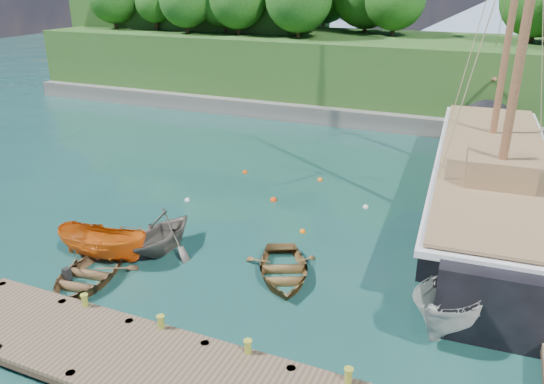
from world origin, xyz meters
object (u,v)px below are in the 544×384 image
at_px(rowboat_0, 87,282).
at_px(rowboat_2, 283,276).
at_px(motorboat_orange, 105,259).
at_px(schooner, 490,187).
at_px(rowboat_1, 163,250).
at_px(cabin_boat_white, 461,322).

distance_m(rowboat_0, rowboat_2, 7.45).
height_order(motorboat_orange, schooner, schooner).
xyz_separation_m(rowboat_1, motorboat_orange, (-1.74, -1.61, 0.00)).
bearing_deg(schooner, rowboat_2, -128.33).
height_order(rowboat_2, motorboat_orange, motorboat_orange).
height_order(motorboat_orange, cabin_boat_white, cabin_boat_white).
relative_size(cabin_boat_white, schooner, 0.19).
bearing_deg(rowboat_0, motorboat_orange, 99.64).
height_order(rowboat_1, rowboat_2, rowboat_1).
bearing_deg(rowboat_2, cabin_boat_white, -28.45).
bearing_deg(schooner, rowboat_0, -139.18).
height_order(rowboat_0, rowboat_2, rowboat_0).
height_order(rowboat_1, motorboat_orange, rowboat_1).
distance_m(motorboat_orange, schooner, 18.29).
relative_size(motorboat_orange, schooner, 0.14).
relative_size(rowboat_0, schooner, 0.14).
relative_size(rowboat_0, rowboat_1, 1.13).
distance_m(rowboat_1, rowboat_2, 5.49).
bearing_deg(rowboat_0, rowboat_2, 18.04).
bearing_deg(rowboat_1, schooner, 42.22).
height_order(cabin_boat_white, schooner, schooner).
xyz_separation_m(rowboat_1, rowboat_2, (5.49, -0.00, 0.00)).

